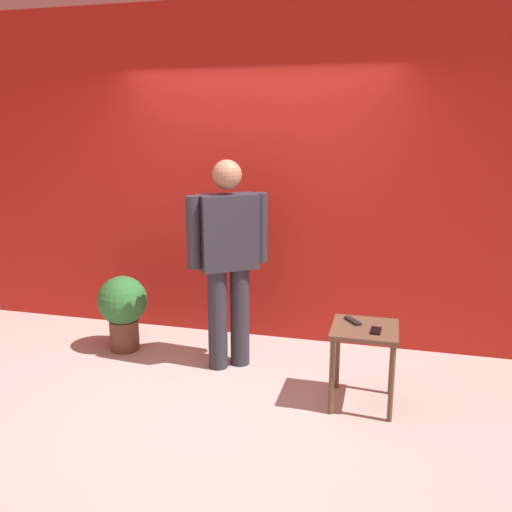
% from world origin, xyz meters
% --- Properties ---
extents(ground_plane, '(12.00, 12.00, 0.00)m').
position_xyz_m(ground_plane, '(0.00, 0.00, 0.00)').
color(ground_plane, '#B7B2A8').
extents(back_wall_red, '(5.86, 0.12, 3.06)m').
position_xyz_m(back_wall_red, '(0.00, 1.36, 1.53)').
color(back_wall_red, '#B42118').
rests_on(back_wall_red, ground_plane).
extents(standing_person, '(0.62, 0.49, 1.73)m').
position_xyz_m(standing_person, '(-0.05, 0.58, 0.97)').
color(standing_person, '#2D2D38').
rests_on(standing_person, ground_plane).
extents(side_table, '(0.47, 0.47, 0.59)m').
position_xyz_m(side_table, '(1.08, 0.20, 0.49)').
color(side_table, brown).
rests_on(side_table, ground_plane).
extents(cell_phone, '(0.08, 0.15, 0.01)m').
position_xyz_m(cell_phone, '(1.15, 0.14, 0.60)').
color(cell_phone, black).
rests_on(cell_phone, side_table).
extents(tv_remote, '(0.14, 0.16, 0.02)m').
position_xyz_m(tv_remote, '(0.98, 0.28, 0.60)').
color(tv_remote, black).
rests_on(tv_remote, side_table).
extents(potted_plant, '(0.44, 0.44, 0.69)m').
position_xyz_m(potted_plant, '(-1.08, 0.67, 0.41)').
color(potted_plant, brown).
rests_on(potted_plant, ground_plane).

